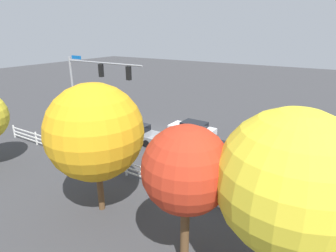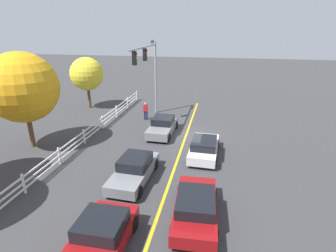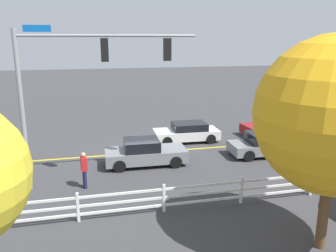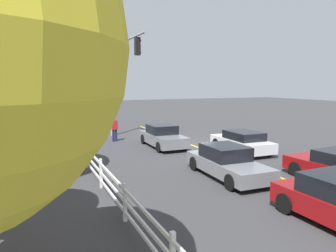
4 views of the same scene
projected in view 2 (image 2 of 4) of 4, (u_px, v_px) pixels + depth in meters
The scene contains 12 objects.
ground_plane at pixel (186, 136), 21.42m from camera, with size 120.00×120.00×0.00m, color #38383A.
lane_center_stripe at pixel (178, 158), 17.74m from camera, with size 28.00×0.16×0.01m, color gold.
signal_assembly at pixel (149, 66), 23.37m from camera, with size 7.74×0.38×7.15m.
car_0 at pixel (163, 126), 21.65m from camera, with size 4.36×1.97×1.40m.
car_1 at pixel (204, 147), 17.87m from camera, with size 4.27×1.97×1.26m.
car_2 at pixel (134, 169), 15.09m from camera, with size 4.52×2.01×1.36m.
car_3 at pixel (196, 207), 11.95m from camera, with size 4.53×2.15×1.30m.
car_4 at pixel (101, 236), 10.22m from camera, with size 3.92×2.06×1.39m.
pedestrian at pixel (146, 110), 24.87m from camera, with size 0.31×0.43×1.69m.
white_rail_fence at pixel (84, 136), 19.78m from camera, with size 26.10×0.10×1.15m.
tree_1 at pixel (23, 88), 17.99m from camera, with size 4.82×4.82×6.82m.
tree_3 at pixel (87, 74), 27.69m from camera, with size 3.45×3.45×5.40m.
Camera 2 is at (-19.68, -2.44, 8.25)m, focal length 28.27 mm.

